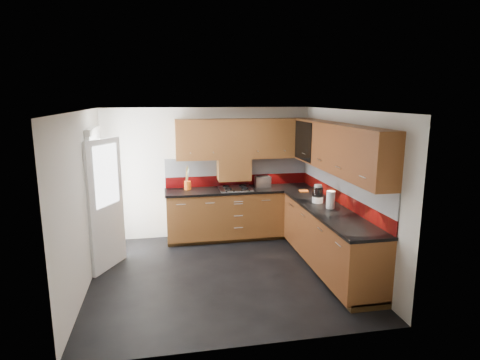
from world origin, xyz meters
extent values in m
cube|color=black|center=(0.00, 0.00, -0.01)|extent=(4.00, 3.80, 0.02)
cube|color=white|center=(0.00, 0.00, 2.45)|extent=(4.00, 3.80, 0.10)
cube|color=silver|center=(0.00, 1.84, 1.20)|extent=(4.00, 0.08, 2.64)
cube|color=silver|center=(0.00, -1.84, 1.20)|extent=(4.00, 0.08, 2.64)
cube|color=silver|center=(-1.94, 0.00, 1.20)|extent=(0.08, 3.80, 2.64)
cube|color=silver|center=(1.94, 0.00, 1.20)|extent=(0.08, 3.80, 2.64)
cube|color=#5D2D14|center=(0.55, 1.50, 0.48)|extent=(2.70, 0.60, 0.95)
cube|color=brown|center=(1.60, -0.10, 0.48)|extent=(0.60, 2.60, 0.95)
cube|color=#3C2710|center=(0.55, 1.53, 0.05)|extent=(2.70, 0.54, 0.10)
cube|color=#3C2710|center=(1.63, -0.10, 0.05)|extent=(0.54, 2.60, 0.10)
cube|color=black|center=(0.54, 1.49, 0.92)|extent=(2.72, 0.62, 0.04)
cube|color=black|center=(1.59, -0.12, 0.92)|extent=(0.62, 2.60, 0.04)
cube|color=maroon|center=(0.55, 1.79, 1.04)|extent=(2.70, 0.02, 0.20)
cube|color=silver|center=(0.55, 1.79, 1.31)|extent=(2.70, 0.02, 0.34)
cube|color=maroon|center=(1.89, 0.20, 1.04)|extent=(0.02, 3.20, 0.20)
cube|color=silver|center=(1.89, 0.20, 1.31)|extent=(0.02, 3.20, 0.34)
cube|color=#5D2D14|center=(0.65, 1.64, 1.84)|extent=(2.50, 0.33, 0.72)
cube|color=brown|center=(1.73, 0.04, 1.84)|extent=(0.33, 2.87, 0.72)
cube|color=silver|center=(0.50, 1.46, 1.63)|extent=(1.80, 0.01, 0.16)
cube|color=silver|center=(1.56, 0.00, 1.63)|extent=(0.01, 2.00, 0.16)
cube|color=#5D2D14|center=(0.45, 1.64, 1.28)|extent=(0.60, 0.33, 0.40)
cube|color=black|center=(1.56, 1.07, 1.84)|extent=(0.01, 0.80, 0.66)
cube|color=#FFD18C|center=(1.87, 1.07, 1.84)|extent=(0.01, 0.76, 0.64)
cube|color=black|center=(1.73, 1.07, 1.86)|extent=(0.29, 0.76, 0.01)
cylinder|color=black|center=(1.73, 0.82, 1.96)|extent=(0.07, 0.07, 0.16)
cylinder|color=black|center=(1.73, 0.97, 1.96)|extent=(0.07, 0.07, 0.16)
cylinder|color=white|center=(1.73, 1.12, 1.96)|extent=(0.07, 0.07, 0.16)
cylinder|color=black|center=(1.73, 1.27, 1.96)|extent=(0.07, 0.07, 0.16)
cube|color=white|center=(-1.86, 0.90, 1.02)|extent=(0.06, 0.95, 2.04)
cube|color=white|center=(-1.68, 0.55, 1.00)|extent=(0.42, 0.73, 1.98)
cube|color=white|center=(-1.65, 0.55, 1.45)|extent=(0.28, 0.50, 0.90)
cube|color=silver|center=(0.45, 1.48, 0.95)|extent=(0.59, 0.51, 0.02)
torus|color=black|center=(0.30, 1.36, 0.98)|extent=(0.13, 0.13, 0.02)
torus|color=black|center=(0.60, 1.36, 0.98)|extent=(0.13, 0.13, 0.02)
torus|color=black|center=(0.30, 1.60, 0.98)|extent=(0.13, 0.13, 0.02)
torus|color=black|center=(0.60, 1.60, 0.98)|extent=(0.13, 0.13, 0.02)
cube|color=black|center=(0.45, 1.24, 0.96)|extent=(0.45, 0.04, 0.02)
cylinder|color=#CA5613|center=(-0.41, 1.61, 1.02)|extent=(0.12, 0.12, 0.15)
cylinder|color=olive|center=(-0.41, 1.62, 1.21)|extent=(0.06, 0.03, 0.31)
cylinder|color=olive|center=(-0.40, 1.63, 1.20)|extent=(0.06, 0.02, 0.29)
cylinder|color=olive|center=(-0.42, 1.62, 1.22)|extent=(0.05, 0.04, 0.33)
cylinder|color=olive|center=(-0.40, 1.62, 1.19)|extent=(0.05, 0.03, 0.27)
cylinder|color=olive|center=(-0.43, 1.61, 1.20)|extent=(0.03, 0.06, 0.30)
cube|color=silver|center=(0.98, 1.57, 1.04)|extent=(0.29, 0.18, 0.20)
cube|color=black|center=(0.98, 1.57, 1.14)|extent=(0.22, 0.03, 0.01)
cube|color=black|center=(0.98, 1.61, 1.14)|extent=(0.22, 0.03, 0.01)
cylinder|color=white|center=(1.56, 0.31, 0.99)|extent=(0.17, 0.17, 0.10)
cylinder|color=black|center=(1.56, 0.31, 1.11)|extent=(0.16, 0.16, 0.16)
cylinder|color=white|center=(1.56, 0.31, 1.21)|extent=(0.12, 0.12, 0.04)
cylinder|color=white|center=(1.63, -0.05, 1.07)|extent=(0.17, 0.17, 0.27)
cube|color=orange|center=(1.61, 1.08, 0.95)|extent=(0.18, 0.16, 0.02)
camera|label=1|loc=(-0.80, -5.51, 2.58)|focal=30.00mm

